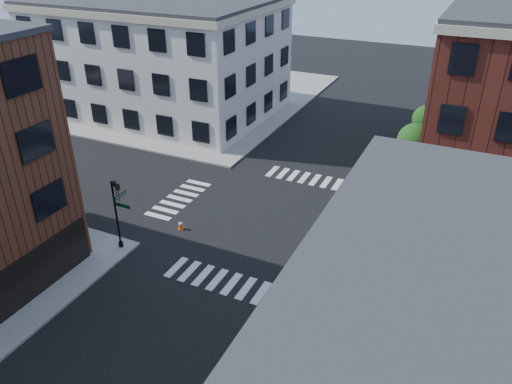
{
  "coord_description": "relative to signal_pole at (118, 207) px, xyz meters",
  "views": [
    {
      "loc": [
        11.37,
        -26.15,
        17.51
      ],
      "look_at": [
        -0.45,
        -0.93,
        2.5
      ],
      "focal_mm": 35.0,
      "sensor_mm": 36.0,
      "label": 1
    }
  ],
  "objects": [
    {
      "name": "sidewalk_nw",
      "position": [
        -14.28,
        27.68,
        -2.78
      ],
      "size": [
        30.0,
        30.0,
        0.15
      ],
      "primitive_type": "cube",
      "color": "gray",
      "rests_on": "ground"
    },
    {
      "name": "ground",
      "position": [
        6.72,
        6.68,
        -2.86
      ],
      "size": [
        120.0,
        120.0,
        0.0
      ],
      "primitive_type": "plane",
      "color": "black",
      "rests_on": "ground"
    },
    {
      "name": "traffic_cone",
      "position": [
        2.03,
        3.29,
        -2.55
      ],
      "size": [
        0.46,
        0.46,
        0.64
      ],
      "rotation": [
        0.0,
        0.0,
        0.43
      ],
      "color": "#E54A0A",
      "rests_on": "ground"
    },
    {
      "name": "building_nw",
      "position": [
        -12.28,
        22.68,
        2.64
      ],
      "size": [
        22.0,
        16.0,
        11.0
      ],
      "primitive_type": "cube",
      "color": "silver",
      "rests_on": "ground"
    },
    {
      "name": "box_truck",
      "position": [
        15.39,
        1.7,
        -0.97
      ],
      "size": [
        8.11,
        2.72,
        3.63
      ],
      "rotation": [
        0.0,
        0.0,
        0.04
      ],
      "color": "silver",
      "rests_on": "ground"
    },
    {
      "name": "tree_near",
      "position": [
        14.28,
        16.65,
        0.3
      ],
      "size": [
        2.69,
        2.69,
        4.49
      ],
      "color": "black",
      "rests_on": "ground"
    },
    {
      "name": "tree_far",
      "position": [
        14.28,
        22.65,
        0.02
      ],
      "size": [
        2.43,
        2.43,
        4.07
      ],
      "color": "black",
      "rests_on": "ground"
    },
    {
      "name": "signal_pole",
      "position": [
        0.0,
        0.0,
        0.0
      ],
      "size": [
        1.29,
        1.24,
        4.6
      ],
      "color": "black",
      "rests_on": "ground"
    }
  ]
}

